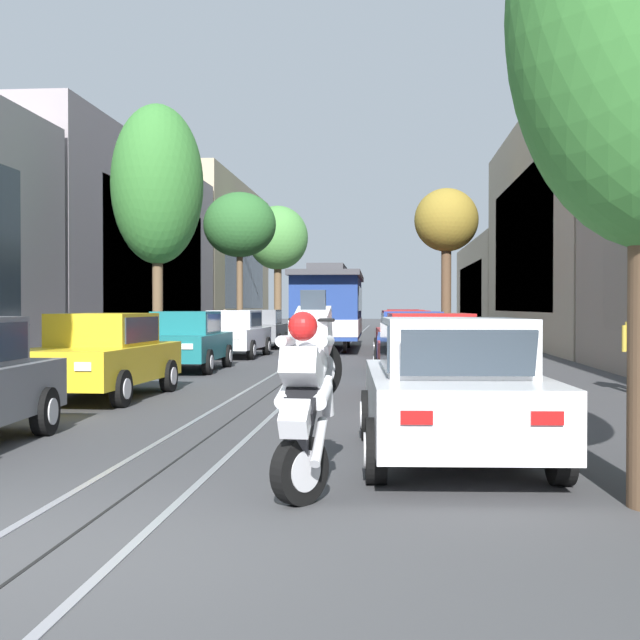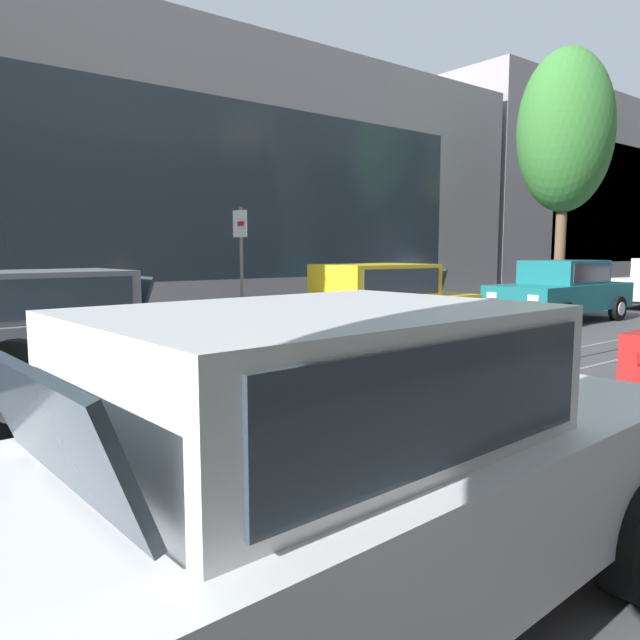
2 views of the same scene
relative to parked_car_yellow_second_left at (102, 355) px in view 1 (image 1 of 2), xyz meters
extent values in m
plane|color=#424244|center=(2.99, 17.91, -0.80)|extent=(172.54, 172.54, 0.00)
cube|color=gray|center=(2.46, 22.81, -0.79)|extent=(0.08, 77.02, 0.01)
cube|color=gray|center=(3.52, 22.81, -0.79)|extent=(0.08, 77.02, 0.01)
cube|color=black|center=(2.99, 22.81, -0.80)|extent=(0.03, 77.02, 0.01)
cube|color=gray|center=(-7.92, 22.81, 3.60)|extent=(5.70, 22.71, 8.81)
cube|color=#2D3842|center=(-5.09, 22.81, 3.16)|extent=(0.04, 16.10, 5.28)
cube|color=tan|center=(-7.21, 45.82, 4.49)|extent=(4.29, 22.71, 10.57)
cube|color=#2D3842|center=(-5.09, 45.82, 3.96)|extent=(0.04, 16.10, 6.34)
cube|color=#BCAD93|center=(13.17, 22.81, 4.18)|extent=(4.26, 22.71, 9.96)
cube|color=#2D3842|center=(11.06, 22.81, 3.68)|extent=(0.04, 16.10, 5.98)
cube|color=#BCAD93|center=(13.39, 45.82, 2.33)|extent=(4.71, 22.71, 6.26)
cube|color=#2D3842|center=(11.06, 45.82, 2.02)|extent=(0.04, 16.10, 3.76)
cube|color=#B21414|center=(0.44, -3.72, -0.05)|extent=(0.28, 0.05, 0.12)
cylinder|color=black|center=(0.80, -4.53, -0.48)|extent=(0.23, 0.65, 0.64)
cylinder|color=silver|center=(0.91, -4.52, -0.48)|extent=(0.04, 0.35, 0.35)
cube|color=gold|center=(0.00, -0.04, -0.15)|extent=(1.98, 4.37, 0.66)
cube|color=gold|center=(0.00, 0.11, 0.48)|extent=(1.56, 2.13, 0.60)
cube|color=#2D3842|center=(-0.03, -0.73, 0.46)|extent=(1.34, 0.28, 0.47)
cube|color=#2D3842|center=(0.06, 1.29, 0.46)|extent=(1.30, 0.25, 0.45)
cube|color=#2D3842|center=(0.75, 0.08, 0.48)|extent=(0.11, 1.81, 0.47)
cube|color=#2D3842|center=(-0.74, 0.14, 0.48)|extent=(0.11, 1.81, 0.47)
cube|color=white|center=(0.46, -2.22, -0.05)|extent=(0.28, 0.05, 0.14)
cube|color=#B21414|center=(0.65, 2.09, -0.05)|extent=(0.28, 0.05, 0.12)
cube|color=white|center=(-0.65, -2.17, -0.05)|extent=(0.28, 0.05, 0.14)
cube|color=#B21414|center=(-0.47, 2.14, -0.05)|extent=(0.28, 0.05, 0.12)
cylinder|color=black|center=(0.82, -1.41, -0.48)|extent=(0.23, 0.65, 0.64)
cylinder|color=silver|center=(0.93, -1.41, -0.48)|extent=(0.04, 0.35, 0.35)
cylinder|color=black|center=(-0.94, -1.33, -0.48)|extent=(0.23, 0.65, 0.64)
cylinder|color=silver|center=(-1.05, -1.33, -0.48)|extent=(0.04, 0.35, 0.35)
cylinder|color=black|center=(0.93, 1.25, -0.48)|extent=(0.23, 0.65, 0.64)
cylinder|color=silver|center=(1.04, 1.25, -0.48)|extent=(0.04, 0.35, 0.35)
cylinder|color=black|center=(-0.82, 1.33, -0.48)|extent=(0.23, 0.65, 0.64)
cylinder|color=silver|center=(-0.93, 1.33, -0.48)|extent=(0.04, 0.35, 0.35)
cube|color=#196B70|center=(-0.08, 6.81, -0.15)|extent=(1.84, 4.32, 0.66)
cube|color=#196B70|center=(-0.08, 6.96, 0.48)|extent=(1.49, 2.08, 0.60)
cube|color=#2D3842|center=(-0.08, 6.12, 0.46)|extent=(1.33, 0.23, 0.47)
cube|color=#2D3842|center=(-0.10, 8.14, 0.46)|extent=(1.30, 0.21, 0.45)
cube|color=#2D3842|center=(0.66, 6.97, 0.48)|extent=(0.05, 1.81, 0.47)
cube|color=#2D3842|center=(-0.83, 6.95, 0.48)|extent=(0.05, 1.81, 0.47)
cube|color=white|center=(0.49, 4.66, -0.05)|extent=(0.28, 0.04, 0.14)
cube|color=#B21414|center=(0.46, 8.98, -0.05)|extent=(0.28, 0.04, 0.12)
cube|color=white|center=(-0.62, 4.65, -0.05)|extent=(0.28, 0.04, 0.14)
cube|color=#B21414|center=(-0.66, 8.97, -0.05)|extent=(0.28, 0.04, 0.12)
cylinder|color=black|center=(0.81, 5.49, -0.48)|extent=(0.21, 0.64, 0.64)
cylinder|color=silver|center=(0.92, 5.49, -0.48)|extent=(0.02, 0.35, 0.35)
cylinder|color=black|center=(-0.95, 5.47, -0.48)|extent=(0.21, 0.64, 0.64)
cylinder|color=silver|center=(-1.06, 5.47, -0.48)|extent=(0.02, 0.35, 0.35)
cylinder|color=black|center=(0.78, 8.15, -0.48)|extent=(0.21, 0.64, 0.64)
cylinder|color=silver|center=(0.89, 8.15, -0.48)|extent=(0.02, 0.35, 0.35)
cylinder|color=black|center=(-0.98, 8.14, -0.48)|extent=(0.21, 0.64, 0.64)
cylinder|color=silver|center=(-1.09, 8.14, -0.48)|extent=(0.02, 0.35, 0.35)
cube|color=silver|center=(0.10, 12.88, -0.15)|extent=(1.97, 4.37, 0.66)
cube|color=silver|center=(0.10, 13.03, 0.48)|extent=(1.55, 2.12, 0.60)
cube|color=#2D3842|center=(0.07, 12.19, 0.46)|extent=(1.34, 0.27, 0.47)
cube|color=#2D3842|center=(0.15, 14.21, 0.46)|extent=(1.30, 0.25, 0.45)
cube|color=#2D3842|center=(0.85, 13.00, 0.48)|extent=(0.10, 1.81, 0.47)
cube|color=#2D3842|center=(-0.64, 13.06, 0.48)|extent=(0.10, 1.81, 0.47)
cube|color=white|center=(0.57, 10.70, -0.05)|extent=(0.28, 0.05, 0.14)
cube|color=#B21414|center=(0.74, 15.02, -0.05)|extent=(0.28, 0.05, 0.12)
cube|color=white|center=(-0.54, 10.74, -0.05)|extent=(0.28, 0.05, 0.14)
cube|color=#B21414|center=(-0.38, 15.06, -0.05)|extent=(0.28, 0.05, 0.12)
cylinder|color=black|center=(0.93, 11.51, -0.48)|extent=(0.22, 0.65, 0.64)
cylinder|color=silver|center=(1.04, 11.51, -0.48)|extent=(0.03, 0.35, 0.35)
cylinder|color=black|center=(-0.83, 11.58, -0.48)|extent=(0.22, 0.65, 0.64)
cylinder|color=silver|center=(-0.94, 11.59, -0.48)|extent=(0.03, 0.35, 0.35)
cylinder|color=black|center=(1.03, 14.18, -0.48)|extent=(0.22, 0.65, 0.64)
cylinder|color=silver|center=(1.14, 14.17, -0.48)|extent=(0.03, 0.35, 0.35)
cylinder|color=black|center=(-0.73, 14.25, -0.48)|extent=(0.22, 0.65, 0.64)
cylinder|color=silver|center=(-0.84, 14.25, -0.48)|extent=(0.03, 0.35, 0.35)
cube|color=slate|center=(0.02, 19.38, -0.15)|extent=(1.85, 4.32, 0.66)
cube|color=slate|center=(0.02, 19.53, 0.48)|extent=(1.50, 2.08, 0.60)
cube|color=#2D3842|center=(0.03, 18.69, 0.46)|extent=(1.33, 0.24, 0.47)
cube|color=#2D3842|center=(0.01, 20.71, 0.46)|extent=(1.30, 0.21, 0.45)
cube|color=#2D3842|center=(0.77, 19.54, 0.48)|extent=(0.05, 1.81, 0.47)
cube|color=#2D3842|center=(-0.73, 19.52, 0.48)|extent=(0.05, 1.81, 0.47)
cube|color=white|center=(0.60, 17.23, -0.05)|extent=(0.28, 0.04, 0.14)
cube|color=#B21414|center=(0.56, 21.55, -0.05)|extent=(0.28, 0.04, 0.12)
cube|color=white|center=(-0.51, 17.21, -0.05)|extent=(0.28, 0.04, 0.14)
cube|color=#B21414|center=(-0.56, 21.53, -0.05)|extent=(0.28, 0.04, 0.12)
cylinder|color=black|center=(0.92, 18.06, -0.48)|extent=(0.21, 0.64, 0.64)
cylinder|color=silver|center=(1.03, 18.06, -0.48)|extent=(0.02, 0.35, 0.35)
cylinder|color=black|center=(-0.84, 18.04, -0.48)|extent=(0.21, 0.64, 0.64)
cylinder|color=silver|center=(-0.95, 18.04, -0.48)|extent=(0.02, 0.35, 0.35)
cylinder|color=black|center=(0.89, 20.72, -0.48)|extent=(0.21, 0.64, 0.64)
cylinder|color=silver|center=(1.00, 20.72, -0.48)|extent=(0.02, 0.35, 0.35)
cylinder|color=black|center=(-0.87, 20.70, -0.48)|extent=(0.21, 0.64, 0.64)
cylinder|color=silver|center=(-0.98, 20.70, -0.48)|extent=(0.02, 0.35, 0.35)
cube|color=silver|center=(6.03, -5.86, -0.15)|extent=(2.00, 4.38, 0.66)
cube|color=silver|center=(6.03, -6.01, 0.48)|extent=(1.57, 2.13, 0.60)
cube|color=#2D3842|center=(5.99, -5.17, 0.46)|extent=(1.34, 0.28, 0.47)
cube|color=#2D3842|center=(6.09, -7.19, 0.46)|extent=(1.30, 0.26, 0.45)
cube|color=#2D3842|center=(5.29, -6.04, 0.48)|extent=(0.12, 1.81, 0.47)
cube|color=#2D3842|center=(6.78, -5.97, 0.48)|extent=(0.12, 1.81, 0.47)
cube|color=white|center=(5.37, -3.73, -0.05)|extent=(0.28, 0.05, 0.14)
cube|color=#B21414|center=(5.57, -8.04, -0.05)|extent=(0.28, 0.05, 0.12)
cube|color=white|center=(6.48, -3.67, -0.05)|extent=(0.28, 0.05, 0.14)
cube|color=#B21414|center=(6.69, -7.99, -0.05)|extent=(0.28, 0.05, 0.12)
cylinder|color=black|center=(5.08, -4.57, -0.48)|extent=(0.23, 0.65, 0.64)
cylinder|color=silver|center=(4.97, -4.57, -0.48)|extent=(0.04, 0.35, 0.35)
cylinder|color=black|center=(6.84, -4.48, -0.48)|extent=(0.23, 0.65, 0.64)
cylinder|color=silver|center=(6.95, -4.48, -0.48)|extent=(0.04, 0.35, 0.35)
cylinder|color=black|center=(5.21, -7.23, -0.48)|extent=(0.23, 0.65, 0.64)
cylinder|color=silver|center=(5.10, -7.24, -0.48)|extent=(0.04, 0.35, 0.35)
cylinder|color=black|center=(6.97, -7.15, -0.48)|extent=(0.23, 0.65, 0.64)
cylinder|color=silver|center=(7.08, -7.14, -0.48)|extent=(0.04, 0.35, 0.35)
cube|color=red|center=(6.08, 0.76, -0.15)|extent=(1.99, 4.38, 0.66)
cube|color=red|center=(6.08, 0.61, 0.48)|extent=(1.57, 2.13, 0.60)
cube|color=#2D3842|center=(6.04, 1.45, 0.46)|extent=(1.34, 0.28, 0.47)
cube|color=#2D3842|center=(6.14, -0.57, 0.46)|extent=(1.30, 0.26, 0.45)
cube|color=#2D3842|center=(5.34, 0.58, 0.48)|extent=(0.11, 1.81, 0.47)
cube|color=#2D3842|center=(6.83, 0.65, 0.48)|extent=(0.11, 1.81, 0.47)
cube|color=white|center=(5.42, 2.90, -0.05)|extent=(0.28, 0.05, 0.14)
cube|color=#B21414|center=(5.61, -1.42, -0.05)|extent=(0.28, 0.05, 0.12)
cube|color=white|center=(6.54, 2.95, -0.05)|extent=(0.28, 0.05, 0.14)
cube|color=#B21414|center=(6.73, -1.37, -0.05)|extent=(0.28, 0.05, 0.12)
cylinder|color=black|center=(5.14, 2.06, -0.48)|extent=(0.23, 0.65, 0.64)
cylinder|color=silver|center=(5.03, 2.05, -0.48)|extent=(0.04, 0.35, 0.35)
cylinder|color=black|center=(6.90, 2.14, -0.48)|extent=(0.23, 0.65, 0.64)
cylinder|color=silver|center=(7.00, 2.14, -0.48)|extent=(0.04, 0.35, 0.35)
cylinder|color=black|center=(5.26, -0.61, -0.48)|extent=(0.23, 0.65, 0.64)
cylinder|color=silver|center=(5.15, -0.61, -0.48)|extent=(0.04, 0.35, 0.35)
cylinder|color=black|center=(7.01, -0.53, -0.48)|extent=(0.23, 0.65, 0.64)
cylinder|color=silver|center=(7.12, -0.52, -0.48)|extent=(0.04, 0.35, 0.35)
cube|color=#233D93|center=(5.94, 6.85, -0.15)|extent=(1.82, 4.31, 0.66)
cube|color=#233D93|center=(5.94, 6.70, 0.48)|extent=(1.49, 2.07, 0.60)
cube|color=#2D3842|center=(5.93, 7.54, 0.46)|extent=(1.33, 0.23, 0.47)
cube|color=#2D3842|center=(5.94, 5.52, 0.46)|extent=(1.30, 0.20, 0.45)
cube|color=#2D3842|center=(5.19, 6.70, 0.48)|extent=(0.04, 1.81, 0.47)
cube|color=#2D3842|center=(6.69, 6.70, 0.48)|extent=(0.04, 1.81, 0.47)
cube|color=white|center=(5.37, 9.01, -0.05)|extent=(0.28, 0.04, 0.14)
cube|color=#B21414|center=(5.39, 4.69, -0.05)|extent=(0.28, 0.04, 0.12)
cube|color=white|center=(6.48, 9.01, -0.05)|extent=(0.28, 0.04, 0.14)
cube|color=#B21414|center=(6.51, 4.69, -0.05)|extent=(0.28, 0.04, 0.12)
cylinder|color=black|center=(5.05, 8.18, -0.48)|extent=(0.20, 0.64, 0.64)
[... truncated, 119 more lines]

